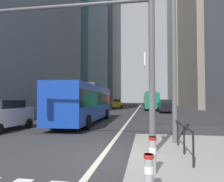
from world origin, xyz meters
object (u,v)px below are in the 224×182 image
object	(u,v)px
traffic_signal_gantry	(88,41)
street_lamp_post	(174,24)
car_receding_near	(165,106)
city_bus_red_distant	(148,100)
bollard_right	(153,153)
city_bus_blue_oncoming	(85,101)
city_bus_red_receding	(151,100)
bollard_left	(149,172)
car_oncoming_mid	(117,104)
sedan_white_oncoming	(3,115)

from	to	relation	value
traffic_signal_gantry	street_lamp_post	world-z (taller)	street_lamp_post
car_receding_near	traffic_signal_gantry	size ratio (longest dim) A/B	0.67
car_receding_near	city_bus_red_distant	bearing A→B (deg)	93.68
city_bus_red_distant	bollard_right	size ratio (longest dim) A/B	11.90
city_bus_blue_oncoming	city_bus_red_distant	bearing A→B (deg)	83.11
car_receding_near	city_bus_blue_oncoming	bearing A→B (deg)	-118.52
city_bus_red_distant	traffic_signal_gantry	distance (m)	57.52
city_bus_red_receding	bollard_left	size ratio (longest dim) A/B	14.97
traffic_signal_gantry	bollard_right	bearing A→B (deg)	-41.51
car_oncoming_mid	car_receding_near	distance (m)	17.13
street_lamp_post	bollard_left	world-z (taller)	street_lamp_post
sedan_white_oncoming	city_bus_red_receding	world-z (taller)	city_bus_red_receding
car_receding_near	traffic_signal_gantry	bearing A→B (deg)	-101.64
city_bus_red_receding	traffic_signal_gantry	distance (m)	33.67
bollard_left	city_bus_red_distant	bearing A→B (deg)	89.34
city_bus_blue_oncoming	street_lamp_post	distance (m)	10.49
car_oncoming_mid	bollard_left	world-z (taller)	car_oncoming_mid
traffic_signal_gantry	bollard_right	size ratio (longest dim) A/B	7.50
sedan_white_oncoming	street_lamp_post	size ratio (longest dim) A/B	0.54
city_bus_red_distant	bollard_left	distance (m)	60.60
sedan_white_oncoming	city_bus_red_distant	size ratio (longest dim) A/B	0.40
sedan_white_oncoming	city_bus_red_receding	distance (m)	30.54
city_bus_blue_oncoming	traffic_signal_gantry	xyz separation A→B (m)	(2.95, -9.55, 2.31)
sedan_white_oncoming	bollard_left	bearing A→B (deg)	-40.81
city_bus_red_distant	city_bus_blue_oncoming	bearing A→B (deg)	-96.89
car_oncoming_mid	street_lamp_post	world-z (taller)	street_lamp_post
traffic_signal_gantry	bollard_left	world-z (taller)	traffic_signal_gantry
street_lamp_post	bollard_right	world-z (taller)	street_lamp_post
car_oncoming_mid	street_lamp_post	bearing A→B (deg)	-78.62
sedan_white_oncoming	car_receding_near	xyz separation A→B (m)	(11.88, 19.50, 0.00)
city_bus_red_receding	bollard_left	xyz separation A→B (m)	(-1.02, -36.63, -1.25)
traffic_signal_gantry	city_bus_red_distant	bearing A→B (deg)	87.18
city_bus_red_receding	city_bus_red_distant	size ratio (longest dim) A/B	1.08
traffic_signal_gantry	bollard_left	bearing A→B (deg)	-56.19
sedan_white_oncoming	car_oncoming_mid	world-z (taller)	same
city_bus_blue_oncoming	car_receding_near	distance (m)	16.61
city_bus_blue_oncoming	car_receding_near	size ratio (longest dim) A/B	2.51
city_bus_blue_oncoming	sedan_white_oncoming	size ratio (longest dim) A/B	2.66
sedan_white_oncoming	street_lamp_post	bearing A→B (deg)	-15.08
city_bus_red_receding	city_bus_red_distant	world-z (taller)	same
traffic_signal_gantry	car_receding_near	bearing A→B (deg)	78.36
car_receding_near	street_lamp_post	size ratio (longest dim) A/B	0.58
bollard_left	city_bus_red_receding	bearing A→B (deg)	88.41
bollard_left	bollard_right	size ratio (longest dim) A/B	0.86
bollard_right	city_bus_red_distant	bearing A→B (deg)	89.44
car_oncoming_mid	street_lamp_post	distance (m)	37.77
city_bus_red_receding	bollard_left	world-z (taller)	city_bus_red_receding
traffic_signal_gantry	bollard_right	xyz separation A→B (m)	(2.25, -1.99, -3.49)
sedan_white_oncoming	traffic_signal_gantry	bearing A→B (deg)	-33.78
sedan_white_oncoming	city_bus_blue_oncoming	bearing A→B (deg)	51.25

